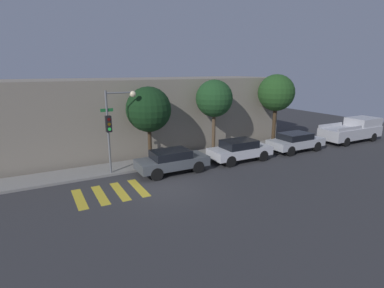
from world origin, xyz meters
name	(u,v)px	position (x,y,z in m)	size (l,w,h in m)	color
ground_plane	(167,189)	(0.00, 0.00, 0.00)	(60.00, 60.00, 0.00)	#333335
sidewalk	(139,165)	(0.00, 4.29, 0.07)	(26.00, 2.17, 0.14)	gray
building_row	(118,115)	(0.00, 8.77, 2.65)	(26.00, 6.00, 5.30)	gray
crosswalk	(110,193)	(-2.69, 0.80, 0.00)	(3.37, 2.60, 0.00)	gold
traffic_light_pole	(114,119)	(-1.63, 3.37, 3.28)	(2.06, 0.56, 4.86)	slate
sedan_near_corner	(172,161)	(1.29, 2.10, 0.75)	(4.23, 1.75, 1.39)	#4C5156
sedan_middle	(240,150)	(6.26, 2.10, 0.77)	(4.28, 1.80, 1.44)	silver
sedan_far_end	(296,141)	(11.45, 2.10, 0.76)	(4.36, 1.83, 1.39)	#B7BABF
pickup_truck	(353,130)	(18.22, 2.10, 0.98)	(5.77, 2.08, 1.93)	#BCBCC1
tree_near_corner	(149,110)	(0.82, 4.47, 3.52)	(2.85, 2.85, 4.96)	#42301E
tree_midblock	(214,99)	(5.69, 4.47, 3.98)	(2.60, 2.60, 5.30)	brown
tree_far_end	(276,93)	(11.46, 4.47, 4.16)	(2.87, 2.87, 5.62)	#42301E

